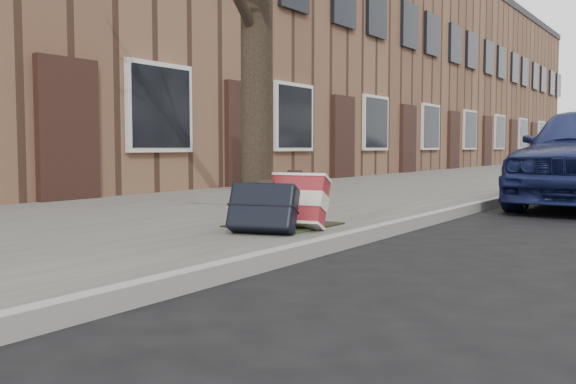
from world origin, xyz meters
The scene contains 6 objects.
ground centered at (0.00, 0.00, 0.00)m, with size 120.00×120.00×0.00m, color black.
near_sidewalk centered at (-3.70, 15.00, 0.06)m, with size 5.00×70.00×0.12m, color #67645D.
house_near centered at (-9.60, 16.00, 3.50)m, with size 6.80×40.00×7.00m, color brown.
dirt_patch centered at (-2.00, 1.20, 0.13)m, with size 0.85×0.85×0.01m, color black.
suitcase_red centered at (-1.81, 1.02, 0.37)m, with size 0.65×0.18×0.47m, color maroon.
suitcase_navy centered at (-1.82, 0.61, 0.35)m, with size 0.58×0.19×0.41m, color black.
Camera 1 is at (1.34, -3.78, 0.86)m, focal length 40.00 mm.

